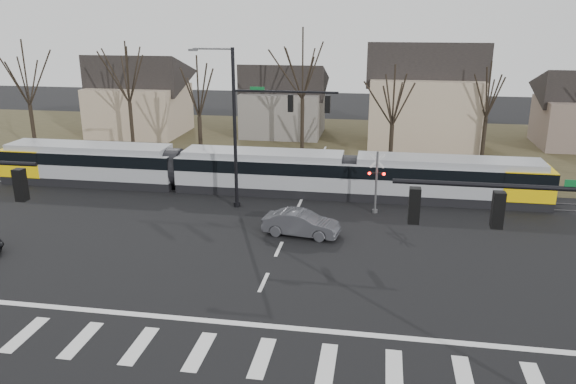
# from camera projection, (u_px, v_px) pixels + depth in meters

# --- Properties ---
(ground) EXTENTS (140.00, 140.00, 0.00)m
(ground) POSITION_uv_depth(u_px,v_px,m) (254.00, 303.00, 24.63)
(ground) COLOR black
(grass_verge) EXTENTS (140.00, 28.00, 0.01)m
(grass_verge) POSITION_uv_depth(u_px,v_px,m) (327.00, 144.00, 54.72)
(grass_verge) COLOR #38331E
(grass_verge) RESTS_ON ground
(crosswalk) EXTENTS (27.00, 2.60, 0.01)m
(crosswalk) POSITION_uv_depth(u_px,v_px,m) (231.00, 355.00, 20.87)
(crosswalk) COLOR silver
(crosswalk) RESTS_ON ground
(stop_line) EXTENTS (28.00, 0.35, 0.01)m
(stop_line) POSITION_uv_depth(u_px,v_px,m) (245.00, 324.00, 22.94)
(stop_line) COLOR silver
(stop_line) RESTS_ON ground
(lane_dashes) EXTENTS (0.18, 30.00, 0.01)m
(lane_dashes) POSITION_uv_depth(u_px,v_px,m) (304.00, 193.00, 39.67)
(lane_dashes) COLOR silver
(lane_dashes) RESTS_ON ground
(rail_pair) EXTENTS (90.00, 1.52, 0.06)m
(rail_pair) POSITION_uv_depth(u_px,v_px,m) (304.00, 194.00, 39.48)
(rail_pair) COLOR #59595E
(rail_pair) RESTS_ON ground
(tram) EXTENTS (39.04, 2.90, 2.96)m
(tram) POSITION_uv_depth(u_px,v_px,m) (261.00, 170.00, 39.68)
(tram) COLOR gray
(tram) RESTS_ON ground
(sedan) EXTENTS (2.72, 4.77, 1.44)m
(sedan) POSITION_uv_depth(u_px,v_px,m) (301.00, 223.00, 31.98)
(sedan) COLOR #3E3F44
(sedan) RESTS_ON ground
(signal_pole_near_right) EXTENTS (6.72, 0.44, 8.00)m
(signal_pole_near_right) POSITION_uv_depth(u_px,v_px,m) (553.00, 271.00, 15.84)
(signal_pole_near_right) COLOR black
(signal_pole_near_right) RESTS_ON ground
(signal_pole_far) EXTENTS (9.28, 0.44, 10.20)m
(signal_pole_far) POSITION_uv_depth(u_px,v_px,m) (259.00, 122.00, 35.04)
(signal_pole_far) COLOR black
(signal_pole_far) RESTS_ON ground
(rail_crossing_signal) EXTENTS (1.08, 0.36, 4.00)m
(rail_crossing_signal) POSITION_uv_depth(u_px,v_px,m) (376.00, 184.00, 35.31)
(rail_crossing_signal) COLOR #59595B
(rail_crossing_signal) RESTS_ON ground
(tree_row) EXTENTS (59.20, 7.20, 10.00)m
(tree_row) POSITION_uv_depth(u_px,v_px,m) (345.00, 103.00, 47.26)
(tree_row) COLOR black
(tree_row) RESTS_ON ground
(house_a) EXTENTS (9.72, 8.64, 8.60)m
(house_a) POSITION_uv_depth(u_px,v_px,m) (138.00, 91.00, 58.40)
(house_a) COLOR tan
(house_a) RESTS_ON ground
(house_b) EXTENTS (8.64, 7.56, 7.65)m
(house_b) POSITION_uv_depth(u_px,v_px,m) (283.00, 97.00, 58.07)
(house_b) COLOR slate
(house_b) RESTS_ON ground
(house_c) EXTENTS (10.80, 8.64, 10.10)m
(house_c) POSITION_uv_depth(u_px,v_px,m) (424.00, 91.00, 52.67)
(house_c) COLOR tan
(house_c) RESTS_ON ground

